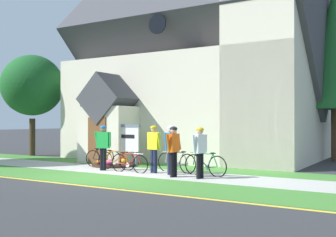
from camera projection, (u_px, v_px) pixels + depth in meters
ground at (160, 166)px, 17.72m from camera, size 140.00×140.00×0.00m
sidewalk_slab at (117, 170)px, 16.21m from camera, size 32.00×2.29×0.01m
grass_verge at (76, 177)px, 14.26m from camera, size 32.00×2.27×0.01m
church_lawn at (147, 165)px, 17.97m from camera, size 24.00×1.82×0.01m
curb_paint_stripe at (47, 182)px, 13.15m from camera, size 28.00×0.16×0.01m
church_building at (209, 65)px, 22.42m from camera, size 12.71×11.59×14.12m
church_sign at (121, 139)px, 18.15m from camera, size 2.08×0.24×1.79m
flower_bed at (114, 164)px, 17.72m from camera, size 1.88×1.88×0.34m
bicycle_green at (116, 160)px, 16.41m from camera, size 1.79×0.11×0.80m
bicycle_blue at (129, 163)px, 15.54m from camera, size 1.71×0.09×0.78m
bicycle_black at (205, 165)px, 14.60m from camera, size 1.76×0.29×0.86m
bicycle_yellow at (103, 158)px, 17.34m from camera, size 1.77×0.20×0.81m
bicycle_red at (177, 162)px, 15.57m from camera, size 1.78×0.27×0.83m
cyclist_in_white_jersey at (174, 147)px, 14.24m from camera, size 0.28×0.81×1.75m
cyclist_in_yellow_jersey at (171, 145)px, 14.93m from camera, size 0.30×0.75×1.77m
cyclist_in_orange_jersey at (200, 148)px, 13.86m from camera, size 0.31×0.70×1.73m
cyclist_in_green_jersey at (103, 144)px, 16.14m from camera, size 0.68×0.34×1.76m
cyclist_in_red_jersey at (154, 145)px, 15.35m from camera, size 0.66×0.38×1.77m
roadside_conifer at (335, 48)px, 20.00m from camera, size 3.24×3.24×8.43m
yard_deciduous_tree at (32, 86)px, 23.12m from camera, size 3.44×3.44×5.62m
distant_hill at (296, 130)px, 93.06m from camera, size 86.10×47.67×27.53m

